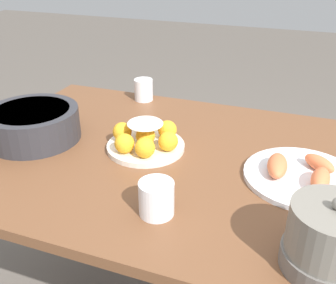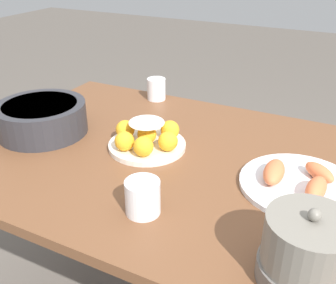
{
  "view_description": "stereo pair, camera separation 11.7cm",
  "coord_description": "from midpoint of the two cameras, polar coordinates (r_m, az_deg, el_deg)",
  "views": [
    {
      "loc": [
        -0.29,
        0.97,
        1.36
      ],
      "look_at": [
        0.08,
        -0.01,
        0.82
      ],
      "focal_mm": 42.0,
      "sensor_mm": 36.0,
      "label": 1
    },
    {
      "loc": [
        -0.39,
        0.92,
        1.36
      ],
      "look_at": [
        0.08,
        -0.01,
        0.82
      ],
      "focal_mm": 42.0,
      "sensor_mm": 36.0,
      "label": 2
    }
  ],
  "objects": [
    {
      "name": "dining_table",
      "position": [
        1.21,
        5.87,
        -6.84
      ],
      "size": [
        1.4,
        0.9,
        0.78
      ],
      "color": "brown",
      "rests_on": "ground_plane"
    },
    {
      "name": "cake_plate",
      "position": [
        1.2,
        -0.32,
        0.6
      ],
      "size": [
        0.24,
        0.24,
        0.1
      ],
      "color": "silver",
      "rests_on": "dining_table"
    },
    {
      "name": "serving_bowl",
      "position": [
        1.34,
        -15.51,
        3.42
      ],
      "size": [
        0.29,
        0.29,
        0.1
      ],
      "color": "#2D2D33",
      "rests_on": "dining_table"
    },
    {
      "name": "seafood_platter",
      "position": [
        1.1,
        21.52,
        -5.58
      ],
      "size": [
        0.31,
        0.31,
        0.06
      ],
      "color": "silver",
      "rests_on": "dining_table"
    },
    {
      "name": "cup_near",
      "position": [
        1.58,
        0.43,
        7.66
      ],
      "size": [
        0.07,
        0.07,
        0.09
      ],
      "color": "white",
      "rests_on": "dining_table"
    },
    {
      "name": "cup_far",
      "position": [
        0.92,
        -0.02,
        -8.13
      ],
      "size": [
        0.08,
        0.08,
        0.08
      ],
      "color": "white",
      "rests_on": "dining_table"
    },
    {
      "name": "warming_pot",
      "position": [
        0.81,
        23.61,
        -14.52
      ],
      "size": [
        0.18,
        0.18,
        0.17
      ],
      "color": "#66605B",
      "rests_on": "dining_table"
    }
  ]
}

